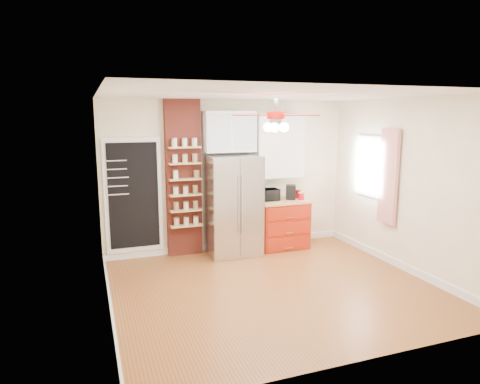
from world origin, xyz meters
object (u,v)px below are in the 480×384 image
object	(u,v)px
fridge	(233,206)
ceiling_fan	(276,116)
red_cabinet	(282,224)
pantry_jar_oats	(176,175)
coffee_maker	(291,192)
canister_left	(301,197)
toaster_oven	(268,195)

from	to	relation	value
fridge	ceiling_fan	xyz separation A→B (m)	(0.05, -1.63, 1.55)
red_cabinet	pantry_jar_oats	bearing A→B (deg)	177.21
red_cabinet	coffee_maker	bearing A→B (deg)	-1.00
coffee_maker	canister_left	world-z (taller)	coffee_maker
toaster_oven	coffee_maker	distance (m)	0.44
coffee_maker	pantry_jar_oats	xyz separation A→B (m)	(-2.11, 0.10, 0.41)
toaster_oven	pantry_jar_oats	size ratio (longest dim) A/B	2.73
ceiling_fan	coffee_maker	distance (m)	2.44
toaster_oven	canister_left	bearing A→B (deg)	-15.77
red_cabinet	ceiling_fan	size ratio (longest dim) A/B	0.67
fridge	canister_left	size ratio (longest dim) A/B	14.03
ceiling_fan	toaster_oven	world-z (taller)	ceiling_fan
toaster_oven	pantry_jar_oats	xyz separation A→B (m)	(-1.67, 0.05, 0.44)
canister_left	ceiling_fan	bearing A→B (deg)	-128.72
fridge	ceiling_fan	distance (m)	2.25
canister_left	fridge	bearing A→B (deg)	176.89
coffee_maker	pantry_jar_oats	bearing A→B (deg)	-160.82
pantry_jar_oats	toaster_oven	bearing A→B (deg)	-1.84
ceiling_fan	coffee_maker	world-z (taller)	ceiling_fan
fridge	ceiling_fan	size ratio (longest dim) A/B	1.25
ceiling_fan	canister_left	xyz separation A→B (m)	(1.25, 1.56, -1.46)
ceiling_fan	toaster_oven	bearing A→B (deg)	69.19
ceiling_fan	coffee_maker	xyz separation A→B (m)	(1.09, 1.68, -1.39)
red_cabinet	coffee_maker	world-z (taller)	coffee_maker
fridge	toaster_oven	bearing A→B (deg)	7.35
canister_left	pantry_jar_oats	distance (m)	2.33
coffee_maker	pantry_jar_oats	size ratio (longest dim) A/B	1.93
red_cabinet	toaster_oven	xyz separation A→B (m)	(-0.27, 0.04, 0.55)
toaster_oven	canister_left	distance (m)	0.62
red_cabinet	toaster_oven	world-z (taller)	toaster_oven
ceiling_fan	coffee_maker	bearing A→B (deg)	56.95
toaster_oven	coffee_maker	world-z (taller)	coffee_maker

